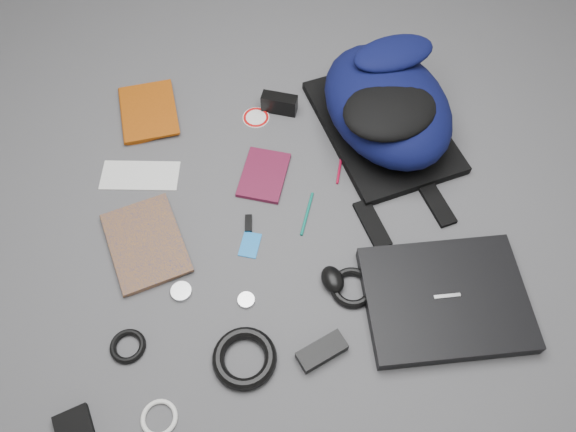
{
  "coord_description": "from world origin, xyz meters",
  "views": [
    {
      "loc": [
        -0.1,
        -0.81,
        1.38
      ],
      "look_at": [
        0.0,
        0.0,
        0.02
      ],
      "focal_mm": 35.0,
      "sensor_mm": 36.0,
      "label": 1
    }
  ],
  "objects": [
    {
      "name": "textbook_red",
      "position": [
        -0.49,
        0.43,
        0.01
      ],
      "size": [
        0.2,
        0.25,
        0.03
      ],
      "primitive_type": "imported",
      "rotation": [
        0.0,
        0.0,
        0.12
      ],
      "color": "#883707",
      "rests_on": "ground"
    },
    {
      "name": "pouch",
      "position": [
        -0.56,
        -0.51,
        0.01
      ],
      "size": [
        0.1,
        0.1,
        0.02
      ],
      "primitive_type": "cube",
      "rotation": [
        0.0,
        0.0,
        0.32
      ],
      "color": "black",
      "rests_on": "ground"
    },
    {
      "name": "headphone_right",
      "position": [
        -0.14,
        -0.23,
        0.01
      ],
      "size": [
        0.06,
        0.06,
        0.01
      ],
      "primitive_type": "cylinder",
      "rotation": [
        0.0,
        0.0,
        0.36
      ],
      "color": "silver",
      "rests_on": "ground"
    },
    {
      "name": "power_brick",
      "position": [
        0.04,
        -0.4,
        0.02
      ],
      "size": [
        0.14,
        0.1,
        0.03
      ],
      "primitive_type": "cube",
      "rotation": [
        0.0,
        0.0,
        0.41
      ],
      "color": "black",
      "rests_on": "ground"
    },
    {
      "name": "mouse",
      "position": [
        0.09,
        -0.21,
        0.02
      ],
      "size": [
        0.08,
        0.09,
        0.04
      ],
      "primitive_type": "ellipsoid",
      "rotation": [
        0.0,
        0.0,
        0.24
      ],
      "color": "black",
      "rests_on": "ground"
    },
    {
      "name": "ground",
      "position": [
        0.0,
        0.0,
        0.0
      ],
      "size": [
        4.0,
        4.0,
        0.0
      ],
      "primitive_type": "plane",
      "color": "#4F4F51",
      "rests_on": "ground"
    },
    {
      "name": "power_cord_coil",
      "position": [
        -0.15,
        -0.39,
        0.02
      ],
      "size": [
        0.21,
        0.21,
        0.03
      ],
      "primitive_type": "torus",
      "rotation": [
        0.0,
        0.0,
        -0.41
      ],
      "color": "black",
      "rests_on": "ground"
    },
    {
      "name": "white_cable_coil",
      "position": [
        -0.36,
        -0.51,
        0.01
      ],
      "size": [
        0.11,
        0.11,
        0.01
      ],
      "primitive_type": "torus",
      "rotation": [
        0.0,
        0.0,
        0.3
      ],
      "color": "white",
      "rests_on": "ground"
    },
    {
      "name": "laptop",
      "position": [
        0.38,
        -0.3,
        0.02
      ],
      "size": [
        0.42,
        0.33,
        0.04
      ],
      "primitive_type": "cube",
      "rotation": [
        0.0,
        0.0,
        -0.01
      ],
      "color": "black",
      "rests_on": "ground"
    },
    {
      "name": "pen_teal",
      "position": [
        0.06,
        0.01,
        0.0
      ],
      "size": [
        0.06,
        0.14,
        0.01
      ],
      "primitive_type": "cylinder",
      "rotation": [
        1.57,
        0.0,
        -0.36
      ],
      "color": "#0B6958",
      "rests_on": "ground"
    },
    {
      "name": "cable_coil",
      "position": [
        0.14,
        -0.23,
        0.01
      ],
      "size": [
        0.16,
        0.16,
        0.02
      ],
      "primitive_type": "torus",
      "rotation": [
        0.0,
        0.0,
        -0.43
      ],
      "color": "black",
      "rests_on": "ground"
    },
    {
      "name": "comic_book",
      "position": [
        -0.49,
        -0.06,
        0.01
      ],
      "size": [
        0.26,
        0.31,
        0.02
      ],
      "primitive_type": "imported",
      "rotation": [
        0.0,
        0.0,
        0.28
      ],
      "color": "#C1710D",
      "rests_on": "ground"
    },
    {
      "name": "id_badge",
      "position": [
        -0.11,
        -0.07,
        0.0
      ],
      "size": [
        0.07,
        0.09,
        0.0
      ],
      "primitive_type": "cube",
      "rotation": [
        0.0,
        0.0,
        -0.32
      ],
      "color": "blue",
      "rests_on": "ground"
    },
    {
      "name": "sticker_disc",
      "position": [
        -0.06,
        0.39,
        0.0
      ],
      "size": [
        0.09,
        0.09,
        0.0
      ],
      "primitive_type": "cylinder",
      "rotation": [
        0.0,
        0.0,
        -0.09
      ],
      "color": "white",
      "rests_on": "ground"
    },
    {
      "name": "compact_camera",
      "position": [
        0.02,
        0.41,
        0.03
      ],
      "size": [
        0.12,
        0.08,
        0.06
      ],
      "primitive_type": "cube",
      "rotation": [
        0.0,
        0.0,
        -0.35
      ],
      "color": "black",
      "rests_on": "ground"
    },
    {
      "name": "envelope",
      "position": [
        -0.42,
        0.2,
        0.0
      ],
      "size": [
        0.24,
        0.14,
        0.0
      ],
      "primitive_type": "cube",
      "rotation": [
        0.0,
        0.0,
        -0.13
      ],
      "color": "silver",
      "rests_on": "ground"
    },
    {
      "name": "dvd_case",
      "position": [
        -0.05,
        0.16,
        0.01
      ],
      "size": [
        0.18,
        0.21,
        0.01
      ],
      "primitive_type": "cube",
      "rotation": [
        0.0,
        0.0,
        -0.33
      ],
      "color": "#470D22",
      "rests_on": "ground"
    },
    {
      "name": "pen_red",
      "position": [
        0.18,
        0.17,
        0.0
      ],
      "size": [
        0.05,
        0.14,
        0.01
      ],
      "primitive_type": "cylinder",
      "rotation": [
        1.57,
        0.0,
        -0.29
      ],
      "color": "#A20C2C",
      "rests_on": "ground"
    },
    {
      "name": "headphone_left",
      "position": [
        -0.31,
        -0.19,
        0.01
      ],
      "size": [
        0.06,
        0.06,
        0.01
      ],
      "primitive_type": "cylinder",
      "rotation": [
        0.0,
        0.0,
        -0.19
      ],
      "color": "#BBBBBD",
      "rests_on": "ground"
    },
    {
      "name": "usb_black",
      "position": [
        -0.11,
        -0.0,
        0.0
      ],
      "size": [
        0.02,
        0.06,
        0.01
      ],
      "primitive_type": "cube",
      "rotation": [
        0.0,
        0.0,
        -0.09
      ],
      "color": "black",
      "rests_on": "ground"
    },
    {
      "name": "backpack",
      "position": [
        0.33,
        0.3,
        0.11
      ],
      "size": [
        0.49,
        0.62,
        0.23
      ],
      "primitive_type": null,
      "rotation": [
        0.0,
        0.0,
        0.24
      ],
      "color": "black",
      "rests_on": "ground"
    },
    {
      "name": "earbud_coil",
      "position": [
        -0.44,
        -0.32,
        0.01
      ],
      "size": [
        0.11,
        0.11,
        0.02
      ],
      "primitive_type": "torus",
      "rotation": [
        0.0,
        0.0,
        0.25
      ],
      "color": "black",
      "rests_on": "ground"
    }
  ]
}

